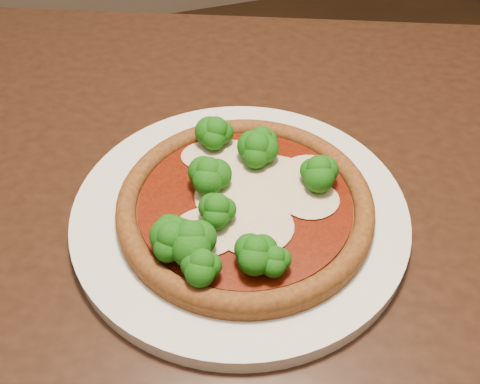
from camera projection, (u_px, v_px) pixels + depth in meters
name	position (u px, v px, depth m)	size (l,w,h in m)	color
dining_table	(253.00, 268.00, 0.65)	(1.34, 1.24, 0.75)	black
plate	(240.00, 212.00, 0.57)	(0.36, 0.36, 0.02)	silver
pizza	(242.00, 201.00, 0.55)	(0.27, 0.27, 0.06)	brown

